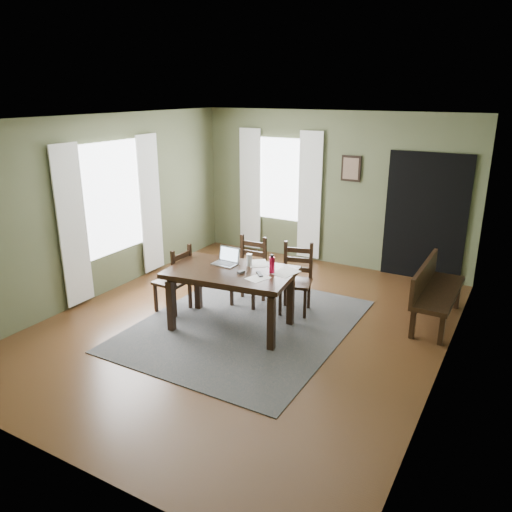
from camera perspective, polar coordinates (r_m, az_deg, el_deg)
The scene contains 24 objects.
ground at distance 6.81m, azimuth -1.25°, elevation -7.94°, with size 5.00×6.00×0.01m.
room_shell at distance 6.22m, azimuth -1.37°, elevation 7.14°, with size 5.02×6.02×2.71m.
rug at distance 6.81m, azimuth -1.25°, elevation -7.86°, with size 2.60×3.20×0.01m.
dining_table at distance 6.47m, azimuth -2.87°, elevation -2.43°, with size 1.73×1.17×0.81m.
chair_end at distance 7.12m, azimuth -9.24°, elevation -2.73°, with size 0.44×0.43×0.97m.
chair_back_left at distance 7.32m, azimuth -0.78°, elevation -1.82°, with size 0.46×0.46×0.99m.
chair_back_right at distance 7.06m, azimuth 4.59°, elevation -2.68°, with size 0.52×0.52×0.98m.
bench at distance 7.14m, azimuth 19.61°, elevation -3.43°, with size 0.47×1.46×0.82m.
laptop at distance 6.66m, azimuth -3.36°, elevation -0.41°, with size 0.33×0.26×0.22m.
computer_mouse at distance 6.32m, azimuth -1.74°, elevation -1.85°, with size 0.05×0.09×0.03m, color #3F3F42.
tv_remote at distance 6.26m, azimuth 0.40°, elevation -2.08°, with size 0.05×0.18×0.02m, color black.
drinking_glass at distance 6.56m, azimuth -0.76°, elevation -0.44°, with size 0.07×0.07×0.16m, color silver.
water_bottle at distance 6.29m, azimuth 1.83°, elevation -1.00°, with size 0.08×0.08×0.24m.
paper_b at distance 6.15m, azimuth 0.22°, elevation -2.54°, with size 0.21×0.28×0.00m, color white.
paper_c at distance 6.67m, azimuth 0.22°, elevation -0.83°, with size 0.24×0.32×0.00m, color white.
paper_d at distance 6.36m, azimuth 3.39°, elevation -1.87°, with size 0.25×0.33×0.00m, color white.
window_left at distance 7.96m, azimuth -16.14°, elevation 6.35°, with size 0.01×1.30×1.70m.
window_back at distance 9.32m, azimuth 2.75°, elevation 8.74°, with size 1.00×0.01×1.50m.
curtain_left_near at distance 7.46m, azimuth -20.24°, elevation 3.16°, with size 0.03×0.48×2.30m.
curtain_left_far at distance 8.57m, azimuth -11.98°, elevation 5.79°, with size 0.03×0.48×2.30m.
curtain_back_left at distance 9.63m, azimuth -0.67°, elevation 7.57°, with size 0.44×0.03×2.30m.
curtain_back_right at distance 9.08m, azimuth 6.16°, elevation 6.79°, with size 0.44×0.03×2.30m.
framed_picture at distance 8.75m, azimuth 10.80°, elevation 9.80°, with size 0.34×0.03×0.44m.
doorway_back at distance 8.57m, azimuth 18.77°, elevation 4.17°, with size 1.30×0.03×2.10m.
Camera 1 is at (3.13, -5.24, 3.03)m, focal length 35.00 mm.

